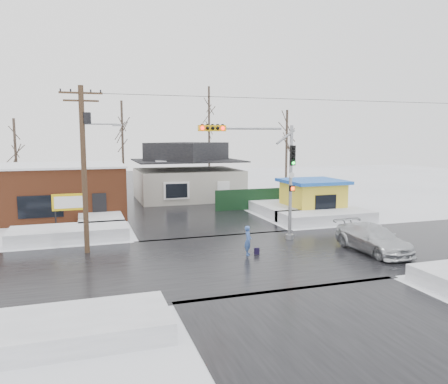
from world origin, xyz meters
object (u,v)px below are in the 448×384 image
object	(u,v)px
marquee_sign	(69,203)
pedestrian	(248,241)
traffic_signal	(267,167)
kiosk	(313,197)
utility_pole	(85,160)
car	(373,239)

from	to	relation	value
marquee_sign	pedestrian	size ratio (longest dim) A/B	1.61
traffic_signal	pedestrian	xyz separation A→B (m)	(-2.22, -2.62, -3.75)
pedestrian	kiosk	bearing A→B (deg)	-19.04
marquee_sign	pedestrian	distance (m)	13.03
traffic_signal	kiosk	distance (m)	10.43
utility_pole	kiosk	bearing A→B (deg)	20.44
traffic_signal	utility_pole	distance (m)	10.39
car	kiosk	bearing A→B (deg)	74.67
kiosk	pedestrian	size ratio (longest dim) A/B	2.90
utility_pole	pedestrian	world-z (taller)	utility_pole
pedestrian	car	distance (m)	6.96
utility_pole	car	distance (m)	16.24
traffic_signal	car	distance (m)	7.23
utility_pole	pedestrian	xyz separation A→B (m)	(8.14, -3.15, -4.32)
marquee_sign	kiosk	size ratio (longest dim) A/B	0.55
traffic_signal	car	bearing A→B (deg)	-41.98
utility_pole	pedestrian	bearing A→B (deg)	-21.16
utility_pole	marquee_sign	size ratio (longest dim) A/B	3.53
traffic_signal	utility_pole	bearing A→B (deg)	177.05
kiosk	car	distance (m)	11.44
pedestrian	car	xyz separation A→B (m)	(6.80, -1.50, -0.05)
kiosk	car	bearing A→B (deg)	-102.60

